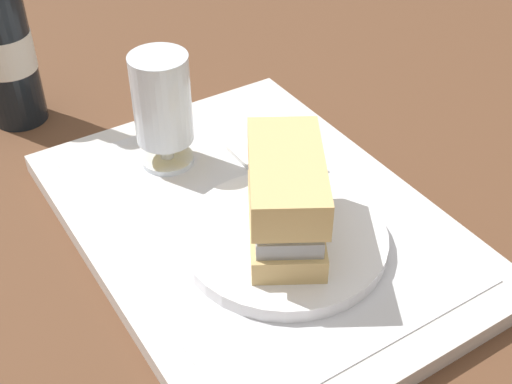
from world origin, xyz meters
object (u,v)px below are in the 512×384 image
at_px(plate, 281,240).
at_px(beer_glass, 163,108).
at_px(beer_bottle, 2,40).
at_px(sandwich, 282,195).

bearing_deg(plate, beer_glass, 9.29).
height_order(plate, beer_bottle, beer_bottle).
distance_m(sandwich, beer_bottle, 0.40).
bearing_deg(beer_bottle, sandwich, -160.92).
bearing_deg(beer_glass, sandwich, -170.00).
distance_m(beer_glass, beer_bottle, 0.23).
relative_size(sandwich, beer_glass, 1.16).
height_order(plate, beer_glass, beer_glass).
relative_size(beer_glass, beer_bottle, 0.47).
relative_size(sandwich, beer_bottle, 0.54).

